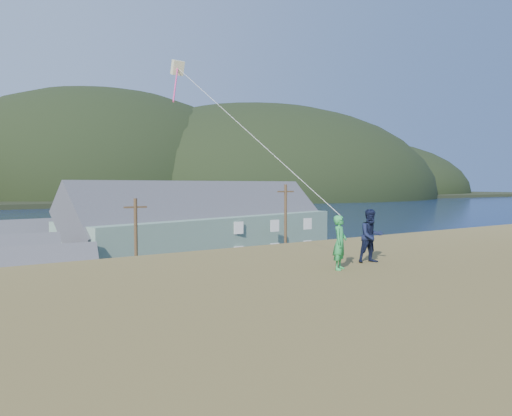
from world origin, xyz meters
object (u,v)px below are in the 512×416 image
at_px(lodge, 211,226).
at_px(shed_palegreen_near, 1,273).
at_px(kite_flyer_green, 340,243).
at_px(kite_flyer_navy, 371,236).
at_px(wharf, 7,254).
at_px(shed_white, 51,278).

distance_m(lodge, shed_palegreen_near, 23.99).
bearing_deg(kite_flyer_green, kite_flyer_navy, -20.64).
bearing_deg(wharf, lodge, -43.11).
bearing_deg(kite_flyer_navy, shed_white, 116.59).
distance_m(shed_palegreen_near, kite_flyer_green, 33.45).
relative_size(shed_palegreen_near, kite_flyer_green, 5.59).
relative_size(wharf, shed_white, 3.31).
height_order(wharf, shed_palegreen_near, shed_palegreen_near).
xyz_separation_m(shed_white, kite_flyer_navy, (6.21, -29.00, 5.84)).
xyz_separation_m(wharf, lodge, (20.80, -19.47, 4.31)).
height_order(wharf, kite_flyer_navy, kite_flyer_navy).
bearing_deg(shed_palegreen_near, wharf, 87.99).
xyz_separation_m(lodge, kite_flyer_navy, (-13.19, -38.74, 3.35)).
xyz_separation_m(lodge, kite_flyer_green, (-14.99, -39.14, 3.29)).
bearing_deg(shed_white, lodge, 32.40).
bearing_deg(wharf, kite_flyer_green, -84.34).
relative_size(shed_white, kite_flyer_green, 4.59).
height_order(wharf, kite_flyer_green, kite_flyer_green).
bearing_deg(shed_palegreen_near, lodge, 19.58).
bearing_deg(shed_palegreen_near, kite_flyer_green, -73.96).
height_order(wharf, lodge, lodge).
bearing_deg(kite_flyer_green, shed_palegreen_near, 70.55).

